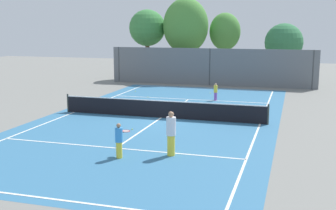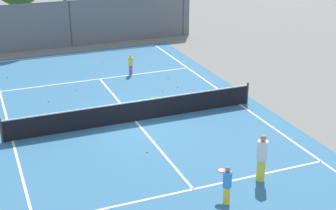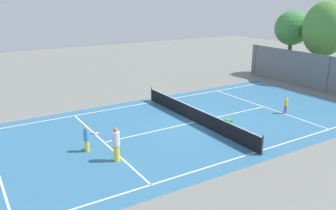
{
  "view_description": "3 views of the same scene",
  "coord_description": "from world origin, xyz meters",
  "px_view_note": "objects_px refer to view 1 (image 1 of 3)",
  "views": [
    {
      "loc": [
        7.19,
        -22.74,
        5.17
      ],
      "look_at": [
        1.27,
        -2.9,
        1.32
      ],
      "focal_mm": 46.07,
      "sensor_mm": 36.0,
      "label": 1
    },
    {
      "loc": [
        -6.54,
        -20.2,
        9.42
      ],
      "look_at": [
        1.04,
        -1.43,
        1.19
      ],
      "focal_mm": 53.58,
      "sensor_mm": 36.0,
      "label": 2
    },
    {
      "loc": [
        17.36,
        -12.85,
        7.89
      ],
      "look_at": [
        -0.82,
        -1.61,
        1.24
      ],
      "focal_mm": 36.94,
      "sensor_mm": 36.0,
      "label": 3
    }
  ],
  "objects_px": {
    "tennis_ball_6": "(234,109)",
    "tennis_ball_8": "(132,102)",
    "tennis_ball_5": "(217,109)",
    "ball_crate": "(193,111)",
    "tennis_ball_2": "(238,105)",
    "player_0": "(216,92)",
    "tennis_ball_0": "(132,129)",
    "player_1": "(119,140)",
    "tennis_ball_3": "(135,91)",
    "player_2": "(171,133)",
    "tennis_ball_4": "(160,101)",
    "tennis_ball_1": "(148,97)",
    "tennis_ball_7": "(210,93)"
  },
  "relations": [
    {
      "from": "player_2",
      "to": "tennis_ball_2",
      "type": "height_order",
      "value": "player_2"
    },
    {
      "from": "tennis_ball_5",
      "to": "tennis_ball_2",
      "type": "bearing_deg",
      "value": 59.99
    },
    {
      "from": "player_1",
      "to": "ball_crate",
      "type": "relative_size",
      "value": 3.29
    },
    {
      "from": "tennis_ball_8",
      "to": "player_2",
      "type": "bearing_deg",
      "value": -61.33
    },
    {
      "from": "tennis_ball_6",
      "to": "tennis_ball_2",
      "type": "bearing_deg",
      "value": 87.41
    },
    {
      "from": "tennis_ball_4",
      "to": "player_1",
      "type": "bearing_deg",
      "value": -79.65
    },
    {
      "from": "player_0",
      "to": "tennis_ball_0",
      "type": "height_order",
      "value": "player_0"
    },
    {
      "from": "tennis_ball_2",
      "to": "tennis_ball_8",
      "type": "bearing_deg",
      "value": -171.3
    },
    {
      "from": "player_0",
      "to": "tennis_ball_1",
      "type": "distance_m",
      "value": 4.97
    },
    {
      "from": "tennis_ball_2",
      "to": "tennis_ball_3",
      "type": "distance_m",
      "value": 9.27
    },
    {
      "from": "tennis_ball_4",
      "to": "tennis_ball_7",
      "type": "relative_size",
      "value": 1.0
    },
    {
      "from": "player_0",
      "to": "tennis_ball_5",
      "type": "relative_size",
      "value": 18.23
    },
    {
      "from": "tennis_ball_1",
      "to": "tennis_ball_6",
      "type": "xyz_separation_m",
      "value": [
        6.63,
        -2.92,
        0.0
      ]
    },
    {
      "from": "tennis_ball_0",
      "to": "tennis_ball_8",
      "type": "height_order",
      "value": "same"
    },
    {
      "from": "tennis_ball_4",
      "to": "player_2",
      "type": "bearing_deg",
      "value": -70.45
    },
    {
      "from": "tennis_ball_0",
      "to": "tennis_ball_2",
      "type": "relative_size",
      "value": 1.0
    },
    {
      "from": "player_1",
      "to": "player_2",
      "type": "xyz_separation_m",
      "value": [
        1.87,
        0.87,
        0.2
      ]
    },
    {
      "from": "ball_crate",
      "to": "tennis_ball_2",
      "type": "distance_m",
      "value": 4.14
    },
    {
      "from": "tennis_ball_3",
      "to": "tennis_ball_5",
      "type": "bearing_deg",
      "value": -35.97
    },
    {
      "from": "tennis_ball_3",
      "to": "tennis_ball_1",
      "type": "bearing_deg",
      "value": -50.75
    },
    {
      "from": "tennis_ball_1",
      "to": "tennis_ball_8",
      "type": "xyz_separation_m",
      "value": [
        -0.3,
        -2.41,
        0.0
      ]
    },
    {
      "from": "tennis_ball_8",
      "to": "ball_crate",
      "type": "bearing_deg",
      "value": -26.97
    },
    {
      "from": "tennis_ball_8",
      "to": "tennis_ball_3",
      "type": "bearing_deg",
      "value": 108.35
    },
    {
      "from": "tennis_ball_3",
      "to": "player_2",
      "type": "bearing_deg",
      "value": -64.29
    },
    {
      "from": "ball_crate",
      "to": "tennis_ball_5",
      "type": "distance_m",
      "value": 2.03
    },
    {
      "from": "player_1",
      "to": "tennis_ball_2",
      "type": "height_order",
      "value": "player_1"
    },
    {
      "from": "tennis_ball_3",
      "to": "tennis_ball_7",
      "type": "height_order",
      "value": "same"
    },
    {
      "from": "tennis_ball_8",
      "to": "tennis_ball_0",
      "type": "bearing_deg",
      "value": -68.68
    },
    {
      "from": "player_0",
      "to": "tennis_ball_4",
      "type": "distance_m",
      "value": 3.89
    },
    {
      "from": "tennis_ball_7",
      "to": "player_2",
      "type": "bearing_deg",
      "value": -84.44
    },
    {
      "from": "tennis_ball_6",
      "to": "tennis_ball_7",
      "type": "height_order",
      "value": "same"
    },
    {
      "from": "player_0",
      "to": "ball_crate",
      "type": "height_order",
      "value": "player_0"
    },
    {
      "from": "player_0",
      "to": "tennis_ball_2",
      "type": "relative_size",
      "value": 18.23
    },
    {
      "from": "tennis_ball_1",
      "to": "player_0",
      "type": "bearing_deg",
      "value": 1.46
    },
    {
      "from": "tennis_ball_5",
      "to": "tennis_ball_6",
      "type": "height_order",
      "value": "same"
    },
    {
      "from": "tennis_ball_6",
      "to": "tennis_ball_8",
      "type": "distance_m",
      "value": 6.94
    },
    {
      "from": "tennis_ball_2",
      "to": "player_2",
      "type": "bearing_deg",
      "value": -95.5
    },
    {
      "from": "ball_crate",
      "to": "tennis_ball_6",
      "type": "relative_size",
      "value": 6.45
    },
    {
      "from": "tennis_ball_6",
      "to": "tennis_ball_4",
      "type": "bearing_deg",
      "value": 163.59
    },
    {
      "from": "ball_crate",
      "to": "tennis_ball_5",
      "type": "height_order",
      "value": "ball_crate"
    },
    {
      "from": "tennis_ball_2",
      "to": "tennis_ball_7",
      "type": "distance_m",
      "value": 5.17
    },
    {
      "from": "player_2",
      "to": "tennis_ball_1",
      "type": "distance_m",
      "value": 14.28
    },
    {
      "from": "tennis_ball_8",
      "to": "tennis_ball_6",
      "type": "bearing_deg",
      "value": -4.19
    },
    {
      "from": "tennis_ball_6",
      "to": "tennis_ball_7",
      "type": "distance_m",
      "value": 6.54
    },
    {
      "from": "tennis_ball_0",
      "to": "tennis_ball_6",
      "type": "relative_size",
      "value": 1.0
    },
    {
      "from": "player_1",
      "to": "tennis_ball_3",
      "type": "height_order",
      "value": "player_1"
    },
    {
      "from": "player_1",
      "to": "player_2",
      "type": "relative_size",
      "value": 0.77
    },
    {
      "from": "tennis_ball_5",
      "to": "tennis_ball_6",
      "type": "distance_m",
      "value": 1.02
    },
    {
      "from": "tennis_ball_6",
      "to": "ball_crate",
      "type": "bearing_deg",
      "value": -136.83
    },
    {
      "from": "tennis_ball_1",
      "to": "tennis_ball_6",
      "type": "height_order",
      "value": "same"
    }
  ]
}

